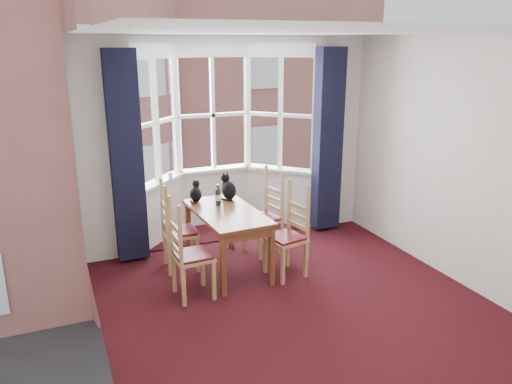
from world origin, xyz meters
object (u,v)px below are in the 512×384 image
chair_left_far (173,233)px  wine_bottle (218,196)px  chair_right_far (268,218)px  candle_tall (170,176)px  dining_table (227,219)px  cat_right (228,189)px  chair_right_near (292,237)px  chair_left_near (185,258)px  cat_left (196,193)px

chair_left_far → wine_bottle: (0.58, -0.02, 0.41)m
chair_right_far → candle_tall: 1.50m
chair_right_far → dining_table: bearing=-154.6°
cat_right → wine_bottle: cat_right is taller
dining_table → wine_bottle: bearing=95.6°
chair_right_far → chair_right_near: bearing=-91.4°
cat_right → candle_tall: (-0.56, 0.83, 0.02)m
chair_right_far → chair_left_far: bearing=-177.4°
chair_right_far → cat_right: bearing=166.3°
cat_right → wine_bottle: size_ratio=1.28×
dining_table → chair_right_near: 0.81m
dining_table → chair_right_near: size_ratio=1.45×
dining_table → chair_right_far: bearing=25.4°
chair_right_far → cat_right: (-0.51, 0.12, 0.43)m
candle_tall → chair_right_near: bearing=-57.8°
chair_left_near → chair_right_near: same height
chair_left_far → chair_right_far: (1.30, 0.06, 0.00)m
chair_right_far → cat_left: bearing=169.2°
cat_left → wine_bottle: cat_left is taller
chair_right_near → wine_bottle: bearing=137.5°
cat_left → candle_tall: cat_left is taller
chair_left_near → chair_right_far: bearing=31.1°
chair_left_near → chair_left_far: (0.06, 0.76, 0.00)m
dining_table → wine_bottle: wine_bottle is taller
chair_right_far → candle_tall: candle_tall is taller
wine_bottle → cat_right: bearing=44.5°
dining_table → cat_right: size_ratio=3.88×
dining_table → candle_tall: bearing=106.3°
chair_left_far → chair_right_near: bearing=-27.5°
cat_right → cat_left: bearing=172.8°
chair_left_near → chair_left_far: 0.76m
chair_left_near → chair_right_near: bearing=3.9°
cat_left → chair_right_far: bearing=-10.8°
chair_right_near → candle_tall: size_ratio=8.40×
dining_table → candle_tall: (-0.38, 1.28, 0.26)m
chair_right_near → cat_right: cat_right is taller
cat_left → wine_bottle: (0.21, -0.26, 0.01)m
chair_right_near → cat_right: size_ratio=2.67×
cat_left → candle_tall: size_ratio=2.54×
dining_table → candle_tall: candle_tall is taller
chair_left_far → candle_tall: 1.13m
chair_right_far → cat_right: cat_right is taller
wine_bottle → candle_tall: bearing=108.8°
chair_left_far → chair_right_far: size_ratio=1.00×
dining_table → chair_left_near: size_ratio=1.45×
wine_bottle → candle_tall: (-0.35, 1.03, 0.04)m
chair_left_near → wine_bottle: size_ratio=3.42×
chair_left_near → chair_right_near: 1.35m
cat_left → chair_right_near: bearing=-44.7°
chair_left_far → chair_right_near: 1.45m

